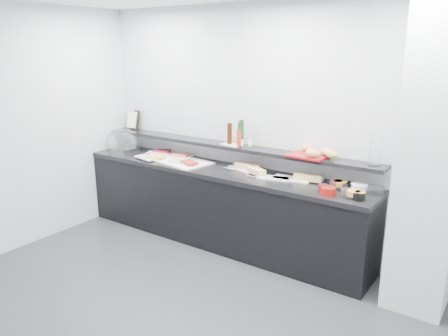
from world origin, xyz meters
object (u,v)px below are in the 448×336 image
Objects in this scene: framed_print at (135,119)px; condiment_tray at (231,145)px; bread_tray at (307,156)px; carafe at (376,150)px; cloche_base at (123,148)px; sandwich_plate_mid at (274,178)px.

condiment_tray is at bearing 19.65° from framed_print.
condiment_tray is 0.59× the size of bread_tray.
framed_print is 3.26m from carafe.
framed_print is (0.01, 0.24, 0.36)m from cloche_base.
carafe is (1.61, 0.01, 0.14)m from condiment_tray.
bread_tray reaches higher than cloche_base.
carafe is at bearing 4.02° from bread_tray.
framed_print is 0.87× the size of carafe.
framed_print is at bearing 94.74° from cloche_base.
framed_print reaches higher than cloche_base.
sandwich_plate_mid is at bearing 16.69° from framed_print.
condiment_tray is at bearing -178.40° from bread_tray.
condiment_tray is (-0.64, 0.16, 0.25)m from sandwich_plate_mid.
cloche_base is at bearing -164.81° from condiment_tray.
bread_tray is (0.30, 0.15, 0.25)m from sandwich_plate_mid.
carafe is (3.26, -0.10, 0.02)m from framed_print.
sandwich_plate_mid is at bearing -150.86° from bread_tray.
sandwich_plate_mid is 0.71m from condiment_tray.
framed_print is at bearing 157.88° from sandwich_plate_mid.
bread_tray is (2.60, 0.12, 0.24)m from cloche_base.
cloche_base is 0.43m from framed_print.
bread_tray reaches higher than sandwich_plate_mid.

